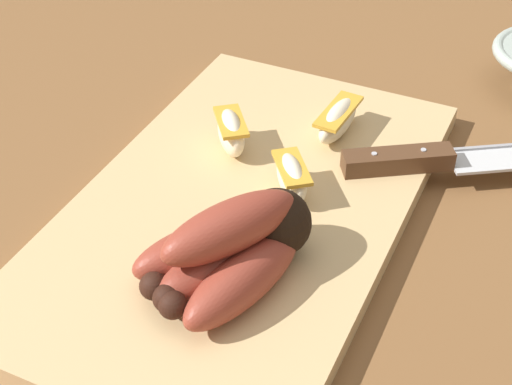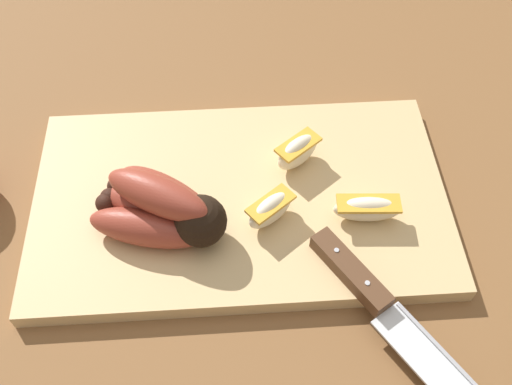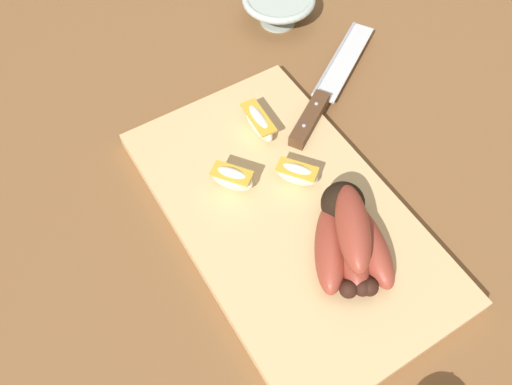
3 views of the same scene
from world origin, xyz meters
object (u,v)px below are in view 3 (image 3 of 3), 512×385
(apple_wedge_near, at_px, (232,178))
(ceramic_bowl, at_px, (278,7))
(chefs_knife, at_px, (322,97))
(apple_wedge_far, at_px, (297,174))
(apple_wedge_middle, at_px, (258,122))
(banana_bunch, at_px, (349,236))

(apple_wedge_near, distance_m, ceramic_bowl, 0.36)
(chefs_knife, height_order, apple_wedge_far, apple_wedge_far)
(chefs_knife, xyz_separation_m, apple_wedge_middle, (-0.00, -0.11, 0.01))
(apple_wedge_middle, height_order, ceramic_bowl, same)
(banana_bunch, xyz_separation_m, apple_wedge_middle, (-0.21, 0.01, -0.01))
(apple_wedge_middle, bearing_deg, chefs_knife, 89.10)
(chefs_knife, distance_m, apple_wedge_near, 0.20)
(chefs_knife, distance_m, ceramic_bowl, 0.21)
(banana_bunch, bearing_deg, apple_wedge_near, -153.13)
(apple_wedge_far, bearing_deg, apple_wedge_middle, 177.39)
(chefs_knife, xyz_separation_m, ceramic_bowl, (-0.20, 0.06, 0.00))
(apple_wedge_far, bearing_deg, banana_bunch, -0.46)
(apple_wedge_near, xyz_separation_m, apple_wedge_far, (0.04, 0.08, -0.00))
(banana_bunch, distance_m, apple_wedge_middle, 0.21)
(chefs_knife, distance_m, apple_wedge_middle, 0.11)
(chefs_knife, xyz_separation_m, apple_wedge_far, (0.10, -0.11, 0.01))
(apple_wedge_middle, distance_m, ceramic_bowl, 0.26)
(banana_bunch, distance_m, apple_wedge_near, 0.16)
(banana_bunch, xyz_separation_m, apple_wedge_near, (-0.15, -0.07, -0.01))
(apple_wedge_near, bearing_deg, banana_bunch, 26.87)
(banana_bunch, height_order, ceramic_bowl, banana_bunch)
(chefs_knife, bearing_deg, apple_wedge_middle, -90.90)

